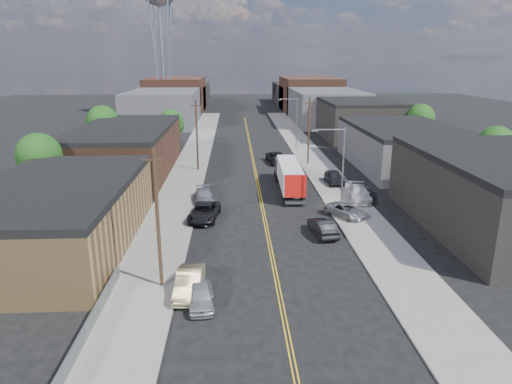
{
  "coord_description": "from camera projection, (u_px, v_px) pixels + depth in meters",
  "views": [
    {
      "loc": [
        -2.97,
        -19.3,
        15.53
      ],
      "look_at": [
        -0.81,
        24.99,
        2.5
      ],
      "focal_mm": 32.0,
      "sensor_mm": 36.0,
      "label": 1
    }
  ],
  "objects": [
    {
      "name": "utility_pole_left_far",
      "position": [
        197.0,
        135.0,
        64.31
      ],
      "size": [
        1.6,
        0.26,
        10.0
      ],
      "color": "black",
      "rests_on": "ground"
    },
    {
      "name": "ground",
      "position": [
        251.0,
        150.0,
        80.51
      ],
      "size": [
        260.0,
        260.0,
        0.0
      ],
      "primitive_type": "plane",
      "color": "black",
      "rests_on": "ground"
    },
    {
      "name": "streetlight_far",
      "position": [
        294.0,
        119.0,
        79.36
      ],
      "size": [
        3.39,
        0.25,
        9.0
      ],
      "color": "gray",
      "rests_on": "ground"
    },
    {
      "name": "sidewalk_right",
      "position": [
        320.0,
        168.0,
        66.56
      ],
      "size": [
        5.0,
        140.0,
        0.15
      ],
      "primitive_type": "cube",
      "color": "slate",
      "rests_on": "ground"
    },
    {
      "name": "industrial_right_b",
      "position": [
        403.0,
        146.0,
        67.26
      ],
      "size": [
        14.0,
        24.0,
        6.1
      ],
      "color": "#373639",
      "rests_on": "ground"
    },
    {
      "name": "tree_right_far",
      "position": [
        421.0,
        119.0,
        80.45
      ],
      "size": [
        4.85,
        4.76,
        7.91
      ],
      "color": "black",
      "rests_on": "ground"
    },
    {
      "name": "sidewalk_left",
      "position": [
        189.0,
        170.0,
        65.67
      ],
      "size": [
        5.0,
        140.0,
        0.15
      ],
      "primitive_type": "cube",
      "color": "slate",
      "rests_on": "ground"
    },
    {
      "name": "skyline_left_a",
      "position": [
        164.0,
        107.0,
        111.99
      ],
      "size": [
        16.0,
        30.0,
        8.0
      ],
      "primitive_type": "cube",
      "color": "#373639",
      "rests_on": "ground"
    },
    {
      "name": "semi_truck",
      "position": [
        288.0,
        174.0,
        55.47
      ],
      "size": [
        2.58,
        13.7,
        3.57
      ],
      "rotation": [
        0.0,
        0.0,
        -0.02
      ],
      "color": "silver",
      "rests_on": "ground"
    },
    {
      "name": "warehouse_tan",
      "position": [
        58.0,
        215.0,
        38.64
      ],
      "size": [
        12.0,
        22.0,
        5.6
      ],
      "color": "olive",
      "rests_on": "ground"
    },
    {
      "name": "skyline_left_b",
      "position": [
        176.0,
        95.0,
        135.67
      ],
      "size": [
        16.0,
        26.0,
        10.0
      ],
      "primitive_type": "cube",
      "color": "#46281C",
      "rests_on": "ground"
    },
    {
      "name": "streetlight_near",
      "position": [
        339.0,
        164.0,
        45.82
      ],
      "size": [
        3.39,
        0.25,
        9.0
      ],
      "color": "gray",
      "rests_on": "ground"
    },
    {
      "name": "warehouse_brown",
      "position": [
        126.0,
        150.0,
        63.41
      ],
      "size": [
        12.0,
        26.0,
        6.6
      ],
      "color": "#46281C",
      "rests_on": "ground"
    },
    {
      "name": "car_right_lot_c",
      "position": [
        334.0,
        177.0,
        58.12
      ],
      "size": [
        2.03,
        4.84,
        1.63
      ],
      "primitive_type": "imported",
      "rotation": [
        0.0,
        0.0,
        0.02
      ],
      "color": "black",
      "rests_on": "sidewalk_right"
    },
    {
      "name": "car_left_b",
      "position": [
        189.0,
        283.0,
        31.13
      ],
      "size": [
        1.9,
        4.96,
        1.61
      ],
      "primitive_type": "imported",
      "rotation": [
        0.0,
        0.0,
        -0.04
      ],
      "color": "#948861",
      "rests_on": "ground"
    },
    {
      "name": "industrial_right_a",
      "position": [
        504.0,
        193.0,
        42.2
      ],
      "size": [
        14.0,
        22.0,
        7.1
      ],
      "color": "black",
      "rests_on": "ground"
    },
    {
      "name": "car_right_lot_b",
      "position": [
        359.0,
        193.0,
        51.21
      ],
      "size": [
        2.76,
        5.65,
        1.58
      ],
      "primitive_type": "imported",
      "rotation": [
        0.0,
        0.0,
        -0.1
      ],
      "color": "silver",
      "rests_on": "sidewalk_right"
    },
    {
      "name": "industrial_right_c",
      "position": [
        357.0,
        119.0,
        91.97
      ],
      "size": [
        14.0,
        22.0,
        7.6
      ],
      "color": "black",
      "rests_on": "ground"
    },
    {
      "name": "chainlink_fence",
      "position": [
        85.0,
        333.0,
        25.65
      ],
      "size": [
        0.05,
        16.0,
        1.22
      ],
      "color": "slate",
      "rests_on": "ground"
    },
    {
      "name": "tree_left_near",
      "position": [
        40.0,
        158.0,
        49.19
      ],
      "size": [
        4.85,
        4.76,
        7.91
      ],
      "color": "black",
      "rests_on": "ground"
    },
    {
      "name": "utility_pole_left_near",
      "position": [
        158.0,
        219.0,
        30.77
      ],
      "size": [
        1.6,
        0.26,
        10.0
      ],
      "color": "black",
      "rests_on": "ground"
    },
    {
      "name": "tree_right_near",
      "position": [
        496.0,
        146.0,
        57.54
      ],
      "size": [
        4.6,
        4.48,
        7.44
      ],
      "color": "black",
      "rests_on": "ground"
    },
    {
      "name": "skyline_right_b",
      "position": [
        310.0,
        95.0,
        137.53
      ],
      "size": [
        16.0,
        26.0,
        10.0
      ],
      "primitive_type": "cube",
      "color": "#46281C",
      "rests_on": "ground"
    },
    {
      "name": "skyline_left_c",
      "position": [
        183.0,
        95.0,
        155.25
      ],
      "size": [
        16.0,
        40.0,
        7.0
      ],
      "primitive_type": "cube",
      "color": "black",
      "rests_on": "ground"
    },
    {
      "name": "centerline",
      "position": [
        255.0,
        170.0,
        66.14
      ],
      "size": [
        0.32,
        120.0,
        0.01
      ],
      "primitive_type": "cube",
      "color": "gold",
      "rests_on": "ground"
    },
    {
      "name": "car_right_lot_a",
      "position": [
        346.0,
        210.0,
        46.0
      ],
      "size": [
        4.33,
        5.03,
        1.29
      ],
      "primitive_type": "imported",
      "rotation": [
        0.0,
        0.0,
        0.58
      ],
      "color": "#95999A",
      "rests_on": "sidewalk_right"
    },
    {
      "name": "utility_pole_right",
      "position": [
        309.0,
        131.0,
        67.95
      ],
      "size": [
        1.6,
        0.26,
        10.0
      ],
      "color": "black",
      "rests_on": "ground"
    },
    {
      "name": "car_right_oncoming",
      "position": [
        323.0,
        227.0,
        41.51
      ],
      "size": [
        2.24,
        4.85,
        1.54
      ],
      "primitive_type": "imported",
      "rotation": [
        0.0,
        0.0,
        3.27
      ],
      "color": "black",
      "rests_on": "ground"
    },
    {
      "name": "car_left_c",
      "position": [
        204.0,
        212.0,
        45.47
      ],
      "size": [
        3.35,
        5.98,
        1.58
      ],
      "primitive_type": "imported",
      "rotation": [
        0.0,
        0.0,
        -0.13
      ],
      "color": "black",
      "rests_on": "ground"
    },
    {
      "name": "car_left_d",
      "position": [
        204.0,
        196.0,
        50.85
      ],
      "size": [
        2.62,
        5.22,
        1.46
      ],
      "primitive_type": "imported",
      "rotation": [
        0.0,
        0.0,
        0.12
      ],
      "color": "#9FA1A4",
      "rests_on": "ground"
    },
    {
      "name": "car_ahead_truck",
      "position": [
        277.0,
        158.0,
        69.94
      ],
      "size": [
        3.43,
        6.15,
        1.62
      ],
      "primitive_type": "imported",
      "rotation": [
        0.0,
        0.0,
        0.13
      ],
      "color": "black",
      "rests_on": "ground"
    },
    {
      "name": "skyline_right_c",
      "position": [
        300.0,
        95.0,
        157.12
      ],
      "size": [
        16.0,
        40.0,
        7.0
      ],
      "primitive_type": "cube",
      "color": "black",
      "rests_on": "ground"
    },
    {
      "name": "tree_left_far",
      "position": [
        172.0,
        123.0,
        80.49
      ],
      "size": [
        4.35,
        4.2,
        6.97
      ],
      "color": "black",
      "rests_on": "ground"
    },
    {
      "name": "car_left_a",
      "position": [
        201.0,
        296.0,
        29.65
      ],
      "size": [
        2.02,
        4.18,
        1.38
      ],
      "primitive_type": "imported",
      "rotation": [
        0.0,
        0.0,
        0.1
      ],
      "color": "silver",
      "rests_on": "ground"
    },
    {
      "name": "skyline_right_a",
      "position": [
        325.0,
        106.0,
        113.86
      ],
      "size": [
        16.0,
        30.0,
        8.0
      ],
      "primitive_type": "cube",
      "color": "#373639",
      "rests_on": "ground"
    },
    {
      "name": "tree_left_mid",
      "position": [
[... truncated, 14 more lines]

